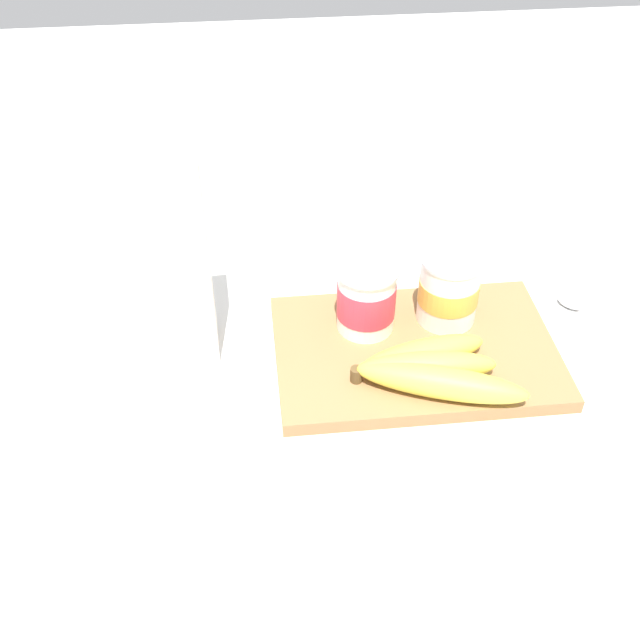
{
  "coord_description": "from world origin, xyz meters",
  "views": [
    {
      "loc": [
        -0.18,
        -0.65,
        0.62
      ],
      "look_at": [
        -0.11,
        0.0,
        0.07
      ],
      "focal_mm": 42.76,
      "sensor_mm": 36.0,
      "label": 1
    }
  ],
  "objects": [
    {
      "name": "cutting_board",
      "position": [
        0.0,
        0.0,
        0.01
      ],
      "size": [
        0.33,
        0.22,
        0.02
      ],
      "primitive_type": "cube",
      "color": "olive",
      "rests_on": "ground_plane"
    },
    {
      "name": "banana_bunch",
      "position": [
        0.0,
        -0.06,
        0.03
      ],
      "size": [
        0.19,
        0.13,
        0.04
      ],
      "color": "yellow",
      "rests_on": "cutting_board"
    },
    {
      "name": "yogurt_cup_back",
      "position": [
        0.05,
        0.05,
        0.06
      ],
      "size": [
        0.07,
        0.07,
        0.09
      ],
      "color": "white",
      "rests_on": "cutting_board"
    },
    {
      "name": "cereal_box",
      "position": [
        -0.32,
        0.04,
        0.13
      ],
      "size": [
        0.19,
        0.08,
        0.27
      ],
      "primitive_type": "cube",
      "rotation": [
        0.0,
        0.0,
        3.19
      ],
      "color": "white",
      "rests_on": "ground_plane"
    },
    {
      "name": "spoon",
      "position": [
        0.24,
        0.05,
        0.01
      ],
      "size": [
        0.1,
        0.11,
        0.01
      ],
      "color": "silver",
      "rests_on": "ground_plane"
    },
    {
      "name": "ground_plane",
      "position": [
        0.0,
        0.0,
        0.0
      ],
      "size": [
        2.4,
        2.4,
        0.0
      ],
      "primitive_type": "plane",
      "color": "silver"
    },
    {
      "name": "yogurt_cup_front",
      "position": [
        -0.05,
        0.04,
        0.06
      ],
      "size": [
        0.07,
        0.07,
        0.09
      ],
      "color": "white",
      "rests_on": "cutting_board"
    }
  ]
}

